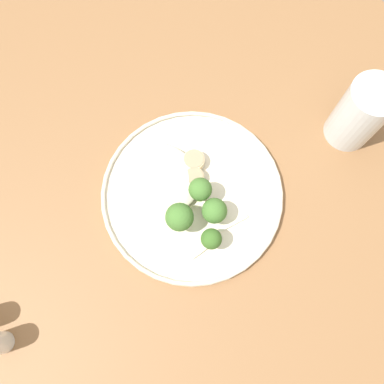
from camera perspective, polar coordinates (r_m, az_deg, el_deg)
ground at (r=1.39m, az=-0.62°, el=-6.92°), size 6.00×6.00×0.00m
wooden_dining_table at (r=0.75m, az=-1.15°, el=1.97°), size 1.40×1.00×0.74m
dinner_plate at (r=0.65m, az=0.00°, el=-0.30°), size 0.29×0.29×0.02m
noodle_bed at (r=0.64m, az=-3.85°, el=1.98°), size 0.13×0.10×0.02m
seared_scallop_right_edge at (r=0.64m, az=-2.53°, el=2.62°), size 0.04×0.04×0.02m
seared_scallop_on_noodles at (r=0.64m, az=0.33°, el=2.08°), size 0.03×0.03×0.02m
seared_scallop_tilted_round at (r=0.65m, az=0.26°, el=4.46°), size 0.03×0.03×0.02m
seared_scallop_half_hidden at (r=0.64m, az=-2.46°, el=-0.04°), size 0.02×0.02×0.01m
seared_scallop_left_edge at (r=0.65m, az=-5.45°, el=3.41°), size 0.03×0.03×0.02m
broccoli_floret_front_edge at (r=0.60m, az=-1.77°, el=-3.59°), size 0.04×0.04×0.06m
broccoli_floret_left_leaning at (r=0.60m, az=3.18°, el=-2.68°), size 0.04×0.04×0.05m
broccoli_floret_right_tilted at (r=0.60m, az=2.73°, el=-6.67°), size 0.03×0.03×0.05m
broccoli_floret_split_head at (r=0.61m, az=1.17°, el=0.28°), size 0.04×0.04×0.06m
onion_sliver_curled_piece at (r=0.63m, az=5.69°, el=-4.51°), size 0.02×0.05×0.00m
onion_sliver_long_sliver at (r=0.62m, az=1.84°, el=-7.92°), size 0.01×0.05×0.00m
onion_sliver_short_strip at (r=0.64m, az=2.75°, el=-1.13°), size 0.05×0.02×0.00m
water_glass at (r=0.70m, az=22.40°, el=9.87°), size 0.08×0.08×0.12m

